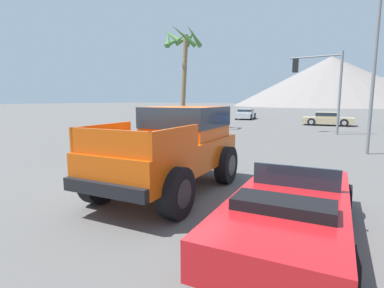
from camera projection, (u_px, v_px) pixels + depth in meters
name	position (u px, v px, depth m)	size (l,w,h in m)	color
ground_plane	(171.00, 189.00, 7.56)	(320.00, 320.00, 0.00)	#5B5956
orange_pickup_truck	(175.00, 144.00, 7.47)	(2.70, 4.86, 2.06)	#CC4C0C
red_convertible_car	(290.00, 211.00, 4.93)	(2.30, 4.59, 1.08)	red
parked_car_silver	(246.00, 114.00, 34.57)	(2.56, 4.39, 1.16)	#B7BABF
parked_car_tan	(327.00, 119.00, 26.14)	(4.31, 2.31, 1.16)	tan
traffic_light_main	(319.00, 77.00, 19.58)	(3.32, 0.38, 5.27)	slate
street_lamp_post	(378.00, 19.00, 11.67)	(0.90, 0.24, 9.08)	slate
palm_tree_short	(182.00, 53.00, 22.55)	(3.22, 3.18, 7.57)	brown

